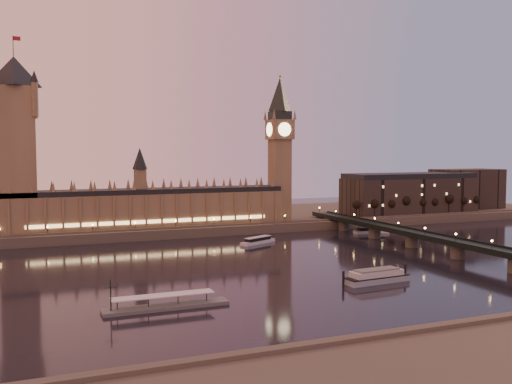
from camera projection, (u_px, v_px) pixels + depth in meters
ground at (282, 265)px, 279.42m from camera, size 700.00×700.00×0.00m
far_embankment at (228, 219)px, 442.89m from camera, size 560.00×130.00×6.00m
palace_of_westminster at (149, 203)px, 374.47m from camera, size 180.00×26.62×52.00m
victoria_tower at (16, 134)px, 341.21m from camera, size 31.68×31.68×118.00m
big_ben at (280, 140)px, 406.91m from camera, size 17.68×17.68×104.00m
westminster_bridge at (433, 242)px, 313.56m from camera, size 13.20×260.00×15.30m
city_block at (429, 192)px, 472.21m from camera, size 155.00×45.00×34.00m
bare_tree_0 at (358, 205)px, 421.36m from camera, size 6.76×6.76×13.75m
bare_tree_1 at (375, 204)px, 426.71m from camera, size 6.76×6.76×13.75m
bare_tree_2 at (390, 203)px, 432.07m from camera, size 6.76×6.76×13.75m
bare_tree_3 at (406, 203)px, 437.42m from camera, size 6.76×6.76×13.75m
bare_tree_4 at (421, 202)px, 442.77m from camera, size 6.76×6.76×13.75m
bare_tree_5 at (436, 201)px, 448.13m from camera, size 6.76×6.76×13.75m
bare_tree_6 at (450, 201)px, 453.48m from camera, size 6.76×6.76×13.75m
bare_tree_7 at (464, 200)px, 458.83m from camera, size 6.76×6.76×13.75m
bare_tree_8 at (478, 200)px, 464.19m from camera, size 6.76×6.76×13.75m
cruise_boat_a at (258, 241)px, 343.84m from camera, size 25.57×16.58×4.13m
cruise_boat_b at (371, 230)px, 387.02m from camera, size 24.77×8.94×4.47m
moored_barge at (377, 276)px, 242.05m from camera, size 33.93×10.57×6.24m
pontoon_pier at (166, 305)px, 201.94m from camera, size 44.85×7.47×11.96m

